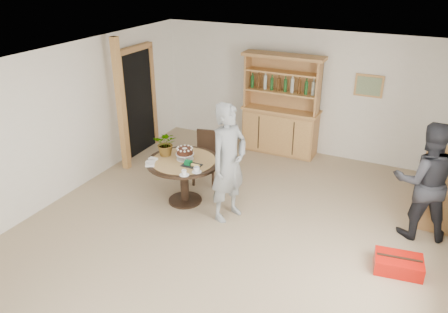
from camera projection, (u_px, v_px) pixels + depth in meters
ground at (225, 235)px, 6.46m from camera, size 7.00×7.00×0.00m
room_shell at (226, 125)px, 5.73m from camera, size 6.04×7.04×2.52m
doorway at (137, 100)px, 8.79m from camera, size 0.13×1.10×2.18m
pine_post at (121, 106)px, 7.98m from camera, size 0.12×0.12×2.50m
hutch at (281, 120)px, 8.93m from camera, size 1.62×0.54×2.04m
sideboard at (439, 187)px, 6.81m from camera, size 0.54×1.26×0.94m
dining_table at (184, 169)px, 7.10m from camera, size 1.20×1.20×0.76m
dining_chair at (207, 153)px, 7.81m from camera, size 0.50×0.50×0.95m
birthday_cake at (185, 152)px, 7.02m from camera, size 0.30×0.30×0.20m
flower_vase at (166, 143)px, 7.12m from camera, size 0.47×0.44×0.42m
gift_tray at (191, 164)px, 6.83m from camera, size 0.30×0.20×0.08m
coffee_cup_a at (197, 170)px, 6.63m from camera, size 0.15×0.15×0.09m
coffee_cup_b at (184, 173)px, 6.54m from camera, size 0.15×0.15×0.08m
napkins at (151, 162)px, 6.93m from camera, size 0.24×0.33×0.03m
teen_boy at (229, 163)px, 6.54m from camera, size 0.64×0.79×1.86m
adult_person at (424, 181)px, 6.12m from camera, size 1.01×0.88×1.76m
red_suitcase at (398, 264)px, 5.69m from camera, size 0.65×0.48×0.21m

